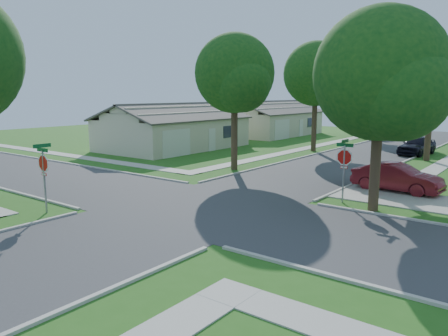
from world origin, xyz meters
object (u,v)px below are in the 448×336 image
Objects in this scene: house_nw_far at (270,123)px; tree_ne_corner at (382,80)px; tree_w_mid at (316,77)px; tree_w_near at (235,77)px; stop_sign_sw at (44,166)px; car_driveway at (397,178)px; car_curb_east at (417,145)px; car_curb_west at (384,133)px; house_nw_near at (174,132)px; tree_e_mid at (434,77)px; tree_w_far at (368,89)px; stop_sign_ne at (344,160)px; tree_e_near at (380,82)px.

tree_ne_corner is at bearing -51.19° from house_nw_far.
tree_w_near is at bearing -90.02° from tree_w_mid.
car_driveway is (10.70, 13.40, -1.29)m from stop_sign_sw.
stop_sign_sw is 29.97m from car_curb_east.
car_curb_west is (-6.40, 11.59, -0.14)m from car_curb_east.
stop_sign_sw is 22.71m from house_nw_near.
tree_e_mid is 1.15× the size of tree_w_far.
tree_w_far is 31.77m from tree_ne_corner.
stop_sign_ne is 32.10m from car_curb_west.
stop_sign_sw is at bearing -110.20° from tree_e_mid.
tree_w_mid is at bearing -150.99° from car_curb_east.
car_curb_east is (7.84, 3.18, -5.69)m from tree_w_mid.
tree_w_near is 11.93m from car_driveway.
stop_sign_sw is 13.29m from stop_sign_ne.
tree_ne_corner is (1.61, -4.80, -0.05)m from tree_e_near.
tree_e_mid is 1.98× the size of car_curb_east.
stop_sign_sw is 0.36× the size of tree_e_near.
tree_w_far reaches higher than house_nw_near.
tree_w_mid is 1.19× the size of tree_w_far.
car_curb_east is at bearing 14.91° from car_driveway.
tree_ne_corner reaches higher than stop_sign_ne.
tree_w_mid reaches higher than car_curb_east.
house_nw_near is 1.00× the size of house_nw_far.
stop_sign_sw is 1.00× the size of stop_sign_ne.
house_nw_far is at bearing -169.95° from tree_w_far.
stop_sign_sw is 0.31× the size of tree_w_mid.
tree_ne_corner is 33.36m from car_curb_west.
stop_sign_sw is 0.22× the size of house_nw_far.
tree_w_mid reaches higher than tree_ne_corner.
tree_w_near is 12.01m from tree_w_mid.
car_driveway is 15.74m from car_curb_east.
car_driveway is 28.60m from car_curb_west.
tree_e_mid is at bearing -56.97° from car_curb_east.
tree_w_near reaches higher than stop_sign_sw.
tree_e_near is at bearing -77.23° from car_curb_east.
tree_w_mid is 20.10m from tree_ne_corner.
stop_sign_ne is 0.36× the size of tree_e_near.
car_driveway is at bearing -1.65° from tree_w_near.
car_curb_east is (-2.80, 15.49, 0.06)m from car_driveway.
tree_w_far is at bearing 135.58° from car_curb_east.
tree_w_near is 27.36m from car_curb_west.
car_driveway is at bearing 113.36° from car_curb_west.
stop_sign_sw is 0.34× the size of tree_ne_corner.
tree_w_far reaches higher than house_nw_far.
stop_sign_sw is 17.04m from tree_e_near.
tree_e_mid is 1.03× the size of tree_w_near.
tree_w_near is at bearing 180.00° from tree_e_near.
house_nw_far is at bearing 128.81° from tree_ne_corner.
tree_ne_corner is (11.06, 8.91, 3.56)m from stop_sign_sw.
car_curb_west is (-9.56, 31.57, -4.94)m from tree_ne_corner.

